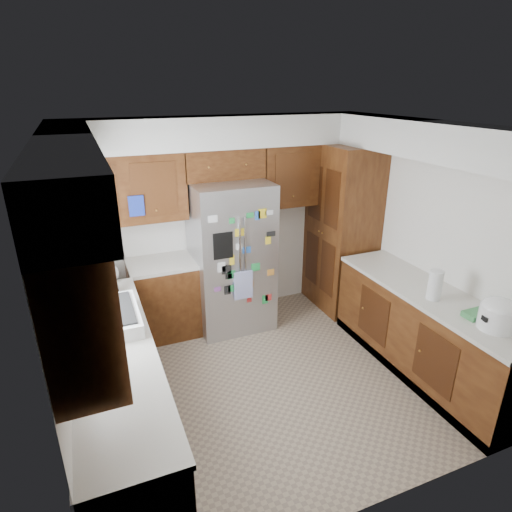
# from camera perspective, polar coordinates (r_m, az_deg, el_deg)

# --- Properties ---
(floor) EXTENTS (3.60, 3.60, 0.00)m
(floor) POSITION_cam_1_polar(r_m,az_deg,el_deg) (4.60, 2.11, -15.84)
(floor) COLOR gray
(floor) RESTS_ON ground
(room_shell) EXTENTS (3.64, 3.24, 2.52)m
(room_shell) POSITION_cam_1_polar(r_m,az_deg,el_deg) (4.06, -1.04, 7.70)
(room_shell) COLOR white
(room_shell) RESTS_ON ground
(left_counter_run) EXTENTS (1.36, 3.20, 0.92)m
(left_counter_run) POSITION_cam_1_polar(r_m,az_deg,el_deg) (4.10, -16.17, -14.74)
(left_counter_run) COLOR #3B1A0B
(left_counter_run) RESTS_ON ground
(right_counter_run) EXTENTS (0.63, 2.25, 0.92)m
(right_counter_run) POSITION_cam_1_polar(r_m,az_deg,el_deg) (4.79, 21.50, -9.81)
(right_counter_run) COLOR #3B1A0B
(right_counter_run) RESTS_ON ground
(pantry) EXTENTS (0.60, 0.90, 2.15)m
(pantry) POSITION_cam_1_polar(r_m,az_deg,el_deg) (5.67, 11.33, 3.54)
(pantry) COLOR #3B1A0B
(pantry) RESTS_ON ground
(fridge) EXTENTS (0.90, 0.79, 1.80)m
(fridge) POSITION_cam_1_polar(r_m,az_deg,el_deg) (5.13, -3.31, -0.08)
(fridge) COLOR #9B9BA0
(fridge) RESTS_ON ground
(bridge_cabinet) EXTENTS (0.96, 0.34, 0.35)m
(bridge_cabinet) POSITION_cam_1_polar(r_m,az_deg,el_deg) (5.05, -4.45, 12.22)
(bridge_cabinet) COLOR #3B1A0B
(bridge_cabinet) RESTS_ON fridge
(fridge_top_items) EXTENTS (0.57, 0.29, 0.27)m
(fridge_top_items) POSITION_cam_1_polar(r_m,az_deg,el_deg) (4.95, -5.40, 15.46)
(fridge_top_items) COLOR blue
(fridge_top_items) RESTS_ON bridge_cabinet
(sink_assembly) EXTENTS (0.52, 0.70, 0.37)m
(sink_assembly) POSITION_cam_1_polar(r_m,az_deg,el_deg) (3.86, -19.22, -7.75)
(sink_assembly) COLOR white
(sink_assembly) RESTS_ON left_counter_run
(left_counter_clutter) EXTENTS (0.32, 0.79, 0.38)m
(left_counter_clutter) POSITION_cam_1_polar(r_m,az_deg,el_deg) (4.49, -19.58, -2.61)
(left_counter_clutter) COLOR black
(left_counter_clutter) RESTS_ON left_counter_run
(rice_cooker) EXTENTS (0.31, 0.30, 0.27)m
(rice_cooker) POSITION_cam_1_polar(r_m,az_deg,el_deg) (4.09, 29.62, -6.68)
(rice_cooker) COLOR white
(rice_cooker) RESTS_ON right_counter_run
(paper_towel) EXTENTS (0.13, 0.13, 0.29)m
(paper_towel) POSITION_cam_1_polar(r_m,az_deg,el_deg) (4.37, 22.76, -3.59)
(paper_towel) COLOR white
(paper_towel) RESTS_ON right_counter_run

